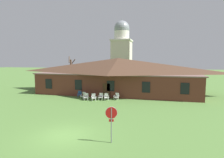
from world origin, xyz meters
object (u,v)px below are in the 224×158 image
Objects in this scene: lawn_chair_middle at (94,97)px; lawn_chair_right_end at (101,96)px; lawn_chair_near_door at (84,95)px; stop_sign at (111,117)px; lawn_chair_by_porch at (80,94)px; lawn_chair_under_eave at (117,96)px; lawn_chair_far_side at (106,97)px; lawn_chair_left_end at (86,97)px.

lawn_chair_right_end is (0.82, 0.63, 0.00)m from lawn_chair_middle.
lawn_chair_right_end is (2.61, -0.18, 0.00)m from lawn_chair_near_door.
lawn_chair_by_porch is (-8.09, 13.26, -1.22)m from stop_sign.
lawn_chair_under_eave is at bearing 5.97° from lawn_chair_near_door.
lawn_chair_near_door is 1.00× the size of lawn_chair_far_side.
lawn_chair_right_end is at bearing -179.45° from lawn_chair_far_side.
lawn_chair_under_eave is (4.67, 0.49, 0.00)m from lawn_chair_near_door.
lawn_chair_near_door is at bearing 119.80° from stop_sign.
lawn_chair_middle is 1.03m from lawn_chair_right_end.
lawn_chair_near_door and lawn_chair_under_eave have the same top height.
stop_sign is at bearing -60.20° from lawn_chair_near_door.
stop_sign is 2.55× the size of lawn_chair_middle.
lawn_chair_by_porch is 4.38m from lawn_chair_far_side.
lawn_chair_near_door is 1.04m from lawn_chair_left_end.
lawn_chair_middle and lawn_chair_under_eave have the same top height.
lawn_chair_middle is (1.08, -0.05, 0.00)m from lawn_chair_left_end.
stop_sign is 2.55× the size of lawn_chair_under_eave.
lawn_chair_by_porch is at bearing 137.71° from lawn_chair_left_end.
lawn_chair_by_porch is 1.00× the size of lawn_chair_under_eave.
lawn_chair_by_porch is 3.09m from lawn_chair_middle.
lawn_chair_right_end is 2.17m from lawn_chair_under_eave.
lawn_chair_by_porch is 2.18m from lawn_chair_left_end.
stop_sign is at bearing -69.71° from lawn_chair_right_end.
lawn_chair_right_end and lawn_chair_far_side have the same top height.
lawn_chair_middle and lawn_chair_far_side have the same top height.
lawn_chair_near_door and lawn_chair_middle have the same top height.
lawn_chair_under_eave is at bearing 17.47° from lawn_chair_left_end.
lawn_chair_right_end is at bearing -3.91° from lawn_chair_near_door.
lawn_chair_near_door is 1.00× the size of lawn_chair_right_end.
lawn_chair_left_end is (-6.47, 11.79, -1.22)m from stop_sign.
lawn_chair_by_porch is at bearing 165.82° from lawn_chair_right_end.
lawn_chair_far_side and lawn_chair_under_eave have the same top height.
lawn_chair_middle is at bearing -158.43° from lawn_chair_far_side.
lawn_chair_by_porch is at bearing 177.73° from lawn_chair_under_eave.
lawn_chair_right_end and lawn_chair_under_eave have the same top height.
lawn_chair_right_end is at bearing -162.06° from lawn_chair_under_eave.
lawn_chair_middle is 1.00× the size of lawn_chair_under_eave.
lawn_chair_middle and lawn_chair_right_end have the same top height.
lawn_chair_middle is 1.00× the size of lawn_chair_far_side.
lawn_chair_near_door is (0.90, -0.71, 0.00)m from lawn_chair_by_porch.
lawn_chair_under_eave is (3.96, 1.25, 0.00)m from lawn_chair_left_end.
lawn_chair_near_door is at bearing 155.82° from lawn_chair_middle.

